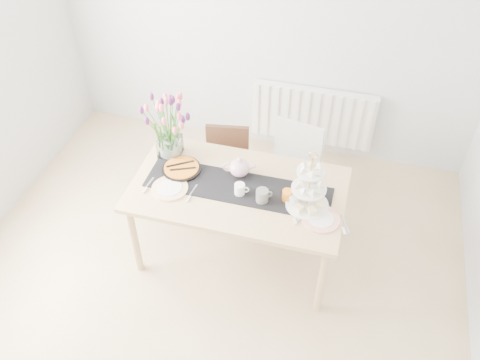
% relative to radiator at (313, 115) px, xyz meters
% --- Properties ---
extents(room_shell, '(4.50, 4.50, 4.50)m').
position_rel_radiator_xyz_m(room_shell, '(-0.50, -2.19, 0.85)').
color(room_shell, tan).
rests_on(room_shell, ground).
extents(radiator, '(1.20, 0.08, 0.60)m').
position_rel_radiator_xyz_m(radiator, '(0.00, 0.00, 0.00)').
color(radiator, white).
rests_on(radiator, room_shell).
extents(dining_table, '(1.60, 0.90, 0.75)m').
position_rel_radiator_xyz_m(dining_table, '(-0.35, -1.48, 0.22)').
color(dining_table, tan).
rests_on(dining_table, ground).
extents(chair_brown, '(0.45, 0.45, 0.76)m').
position_rel_radiator_xyz_m(chair_brown, '(-0.62, -0.88, -0.02)').
color(chair_brown, '#351F13').
rests_on(chair_brown, ground).
extents(chair_white, '(0.50, 0.50, 0.86)m').
position_rel_radiator_xyz_m(chair_white, '(-0.05, -0.83, 0.05)').
color(chair_white, silver).
rests_on(chair_white, ground).
extents(table_runner, '(1.40, 0.35, 0.01)m').
position_rel_radiator_xyz_m(table_runner, '(-0.35, -1.48, 0.30)').
color(table_runner, black).
rests_on(table_runner, dining_table).
extents(tulip_vase, '(0.61, 0.61, 0.52)m').
position_rel_radiator_xyz_m(tulip_vase, '(-0.98, -1.25, 0.63)').
color(tulip_vase, silver).
rests_on(tulip_vase, dining_table).
extents(cake_stand, '(0.31, 0.31, 0.46)m').
position_rel_radiator_xyz_m(cake_stand, '(0.18, -1.53, 0.43)').
color(cake_stand, gold).
rests_on(cake_stand, dining_table).
extents(teapot, '(0.27, 0.24, 0.16)m').
position_rel_radiator_xyz_m(teapot, '(-0.38, -1.34, 0.38)').
color(teapot, silver).
rests_on(teapot, dining_table).
extents(cream_jug, '(0.10, 0.10, 0.08)m').
position_rel_radiator_xyz_m(cream_jug, '(0.09, -1.54, 0.34)').
color(cream_jug, silver).
rests_on(cream_jug, dining_table).
extents(tart_tin, '(0.30, 0.30, 0.04)m').
position_rel_radiator_xyz_m(tart_tin, '(-0.82, -1.41, 0.32)').
color(tart_tin, black).
rests_on(tart_tin, dining_table).
extents(mug_grey, '(0.13, 0.13, 0.11)m').
position_rel_radiator_xyz_m(mug_grey, '(-0.15, -1.57, 0.35)').
color(mug_grey, slate).
rests_on(mug_grey, dining_table).
extents(mug_white, '(0.09, 0.09, 0.09)m').
position_rel_radiator_xyz_m(mug_white, '(-0.32, -1.54, 0.35)').
color(mug_white, white).
rests_on(mug_white, dining_table).
extents(mug_orange, '(0.10, 0.10, 0.09)m').
position_rel_radiator_xyz_m(mug_orange, '(0.03, -1.51, 0.35)').
color(mug_orange, orange).
rests_on(mug_orange, dining_table).
extents(plate_left, '(0.31, 0.31, 0.01)m').
position_rel_radiator_xyz_m(plate_left, '(-0.84, -1.63, 0.31)').
color(plate_left, white).
rests_on(plate_left, dining_table).
extents(plate_right, '(0.36, 0.36, 0.01)m').
position_rel_radiator_xyz_m(plate_right, '(0.29, -1.64, 0.31)').
color(plate_right, white).
rests_on(plate_right, dining_table).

